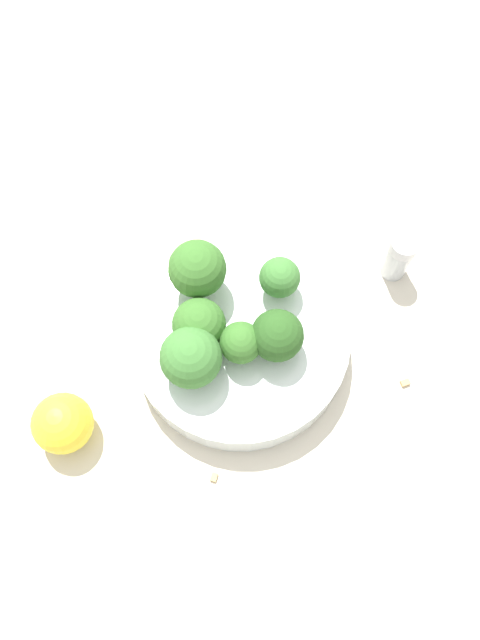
# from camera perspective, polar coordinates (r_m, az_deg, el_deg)

# --- Properties ---
(ground_plane) EXTENTS (3.00, 3.00, 0.00)m
(ground_plane) POSITION_cam_1_polar(r_m,az_deg,el_deg) (0.66, 0.00, -2.47)
(ground_plane) COLOR beige
(bowl) EXTENTS (0.22, 0.22, 0.04)m
(bowl) POSITION_cam_1_polar(r_m,az_deg,el_deg) (0.64, 0.00, -1.85)
(bowl) COLOR silver
(bowl) RESTS_ON ground_plane
(broccoli_floret_0) EXTENTS (0.04, 0.04, 0.05)m
(broccoli_floret_0) POSITION_cam_1_polar(r_m,az_deg,el_deg) (0.59, 0.07, -2.11)
(broccoli_floret_0) COLOR #8EB770
(broccoli_floret_0) RESTS_ON bowl
(broccoli_floret_1) EXTENTS (0.05, 0.05, 0.06)m
(broccoli_floret_1) POSITION_cam_1_polar(r_m,az_deg,el_deg) (0.59, 3.42, -1.45)
(broccoli_floret_1) COLOR #8EB770
(broccoli_floret_1) RESTS_ON bowl
(broccoli_floret_2) EXTENTS (0.06, 0.06, 0.07)m
(broccoli_floret_2) POSITION_cam_1_polar(r_m,az_deg,el_deg) (0.61, -4.29, 4.36)
(broccoli_floret_2) COLOR #84AD66
(broccoli_floret_2) RESTS_ON bowl
(broccoli_floret_3) EXTENTS (0.05, 0.05, 0.05)m
(broccoli_floret_3) POSITION_cam_1_polar(r_m,az_deg,el_deg) (0.60, -3.77, -0.43)
(broccoli_floret_3) COLOR #7A9E5B
(broccoli_floret_3) RESTS_ON bowl
(broccoli_floret_4) EXTENTS (0.04, 0.04, 0.05)m
(broccoli_floret_4) POSITION_cam_1_polar(r_m,az_deg,el_deg) (0.62, 3.64, 3.87)
(broccoli_floret_4) COLOR #8EB770
(broccoli_floret_4) RESTS_ON bowl
(broccoli_floret_5) EXTENTS (0.06, 0.06, 0.06)m
(broccoli_floret_5) POSITION_cam_1_polar(r_m,az_deg,el_deg) (0.58, -4.36, -3.64)
(broccoli_floret_5) COLOR #84AD66
(broccoli_floret_5) RESTS_ON bowl
(pepper_shaker) EXTENTS (0.03, 0.03, 0.06)m
(pepper_shaker) POSITION_cam_1_polar(r_m,az_deg,el_deg) (0.69, 14.31, 5.64)
(pepper_shaker) COLOR #B2B7BC
(pepper_shaker) RESTS_ON ground_plane
(lemon_wedge) EXTENTS (0.06, 0.06, 0.06)m
(lemon_wedge) POSITION_cam_1_polar(r_m,az_deg,el_deg) (0.63, -15.91, -9.07)
(lemon_wedge) COLOR yellow
(lemon_wedge) RESTS_ON ground_plane
(almond_crumb_0) EXTENTS (0.01, 0.01, 0.01)m
(almond_crumb_0) POSITION_cam_1_polar(r_m,az_deg,el_deg) (0.63, -2.40, -14.14)
(almond_crumb_0) COLOR tan
(almond_crumb_0) RESTS_ON ground_plane
(almond_crumb_1) EXTENTS (0.01, 0.01, 0.01)m
(almond_crumb_1) POSITION_cam_1_polar(r_m,az_deg,el_deg) (0.67, 14.91, -5.51)
(almond_crumb_1) COLOR tan
(almond_crumb_1) RESTS_ON ground_plane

